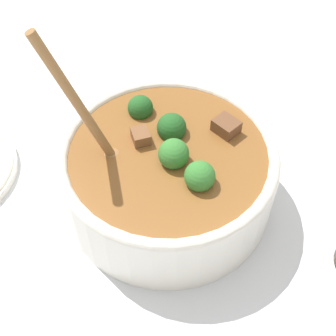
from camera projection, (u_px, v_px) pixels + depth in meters
ground_plane at (168, 198)px, 0.68m from camera, size 4.00×4.00×0.00m
stew_bowl at (168, 171)px, 0.63m from camera, size 0.29×0.29×0.28m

